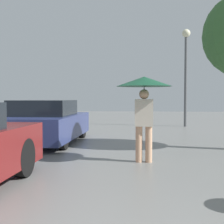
# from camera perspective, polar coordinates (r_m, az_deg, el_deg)

# --- Properties ---
(pedestrian) EXTENTS (1.16, 1.16, 1.79)m
(pedestrian) POSITION_cam_1_polar(r_m,az_deg,el_deg) (6.53, 5.89, 3.79)
(pedestrian) COLOR tan
(pedestrian) RESTS_ON ground_plane
(parked_car_farthest) EXTENTS (1.89, 3.99, 1.28)m
(parked_car_farthest) POSITION_cam_1_polar(r_m,az_deg,el_deg) (9.58, -12.02, -1.94)
(parked_car_farthest) COLOR navy
(parked_car_farthest) RESTS_ON ground_plane
(street_lamp) EXTENTS (0.38, 0.38, 4.54)m
(street_lamp) POSITION_cam_1_polar(r_m,az_deg,el_deg) (15.14, 13.36, 9.05)
(street_lamp) COLOR #515456
(street_lamp) RESTS_ON ground_plane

